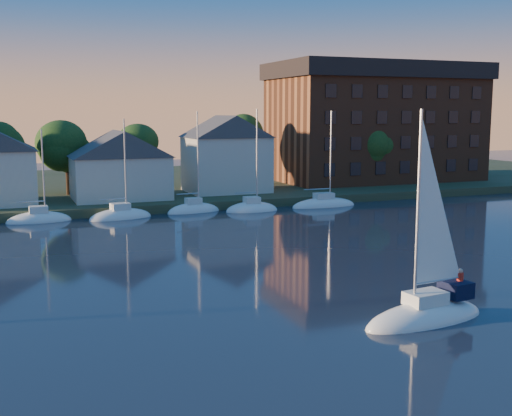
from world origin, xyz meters
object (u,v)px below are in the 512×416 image
clubhouse_east (226,153)px  clubhouse_centre (120,164)px  hero_sailboat (427,311)px  condo_block (375,122)px

clubhouse_east → clubhouse_centre: bearing=-171.9°
hero_sailboat → clubhouse_east: bearing=-103.1°
condo_block → hero_sailboat: condo_block is taller
clubhouse_centre → condo_block: condo_block is taller
condo_block → hero_sailboat: size_ratio=2.48×
clubhouse_centre → hero_sailboat: bearing=-80.6°
clubhouse_centre → clubhouse_east: clubhouse_east is taller
condo_block → clubhouse_centre: bearing=-168.8°
clubhouse_centre → hero_sailboat: hero_sailboat is taller
clubhouse_east → condo_block: 26.94m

